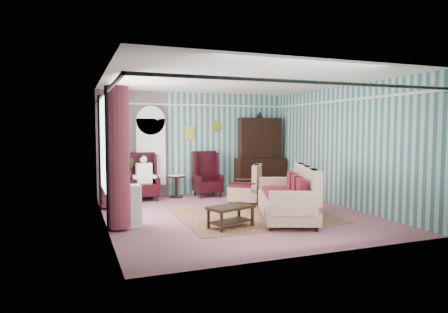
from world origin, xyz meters
name	(u,v)px	position (x,y,z in m)	size (l,w,h in m)	color
floor	(236,214)	(0.00, 0.00, 0.00)	(6.00, 6.00, 0.00)	#844C54
room_shell	(207,123)	(-0.62, 0.18, 2.01)	(5.53, 6.02, 2.91)	#366261
bookcase	(151,157)	(-1.35, 2.84, 1.12)	(0.80, 0.28, 2.24)	silver
dresser_hutch	(260,152)	(1.90, 2.72, 1.18)	(1.50, 0.56, 2.36)	black
wingback_left	(144,177)	(-1.60, 2.45, 0.62)	(0.76, 0.80, 1.25)	black
wingback_right	(207,174)	(0.15, 2.45, 0.62)	(0.76, 0.80, 1.25)	black
seated_woman	(144,178)	(-1.60, 2.45, 0.59)	(0.44, 0.40, 1.18)	white
round_side_table	(176,186)	(-0.70, 2.60, 0.30)	(0.50, 0.50, 0.60)	black
nest_table	(310,190)	(2.47, 0.90, 0.27)	(0.45, 0.38, 0.54)	black
plant_stand	(126,206)	(-2.40, -0.30, 0.40)	(0.55, 0.35, 0.80)	silver
rug	(255,216)	(0.30, -0.30, 0.01)	(3.20, 2.60, 0.01)	#4A1C18
sofa	(286,193)	(0.79, -0.79, 0.55)	(2.24, 0.92, 1.11)	beige
floral_armchair	(245,183)	(0.70, 1.13, 0.51)	(0.81, 0.78, 1.02)	#BEB093
coffee_table	(231,217)	(-0.55, -1.03, 0.21)	(0.88, 0.48, 0.42)	black
potted_plant_a	(123,174)	(-2.46, -0.43, 1.03)	(0.42, 0.36, 0.47)	#23571B
potted_plant_b	(127,171)	(-2.37, -0.22, 1.06)	(0.29, 0.23, 0.53)	#214F18
potted_plant_c	(123,175)	(-2.45, -0.24, 1.00)	(0.22, 0.22, 0.39)	#234C17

